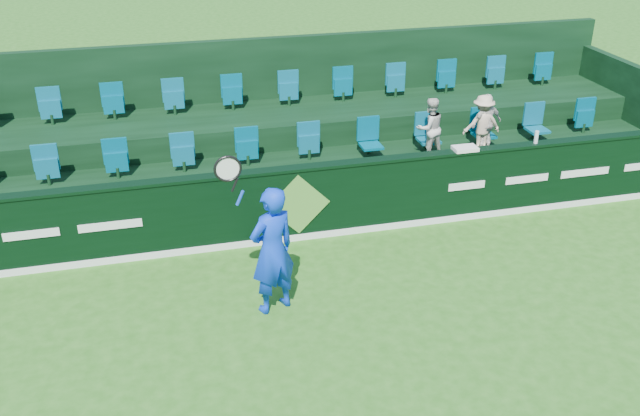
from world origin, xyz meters
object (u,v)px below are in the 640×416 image
object	(u,v)px
tennis_player	(272,250)
spectator_middle	(486,123)
spectator_left	(430,128)
spectator_right	(482,124)
drinks_bottle	(536,137)
towel	(465,148)

from	to	relation	value
tennis_player	spectator_middle	world-z (taller)	tennis_player
tennis_player	spectator_left	size ratio (longest dim) A/B	2.21
spectator_left	spectator_middle	xyz separation A→B (m)	(1.17, 0.00, -0.01)
tennis_player	spectator_right	distance (m)	5.70
spectator_left	drinks_bottle	size ratio (longest dim) A/B	5.08
tennis_player	spectator_left	bearing A→B (deg)	40.69
towel	drinks_bottle	distance (m)	1.39
spectator_left	spectator_middle	distance (m)	1.17
spectator_left	spectator_right	xyz separation A→B (m)	(1.08, 0.00, -0.02)
tennis_player	spectator_middle	size ratio (longest dim) A/B	2.24
towel	drinks_bottle	bearing A→B (deg)	0.00
spectator_right	tennis_player	bearing A→B (deg)	36.34
spectator_middle	drinks_bottle	xyz separation A→B (m)	(0.43, -1.12, 0.08)
drinks_bottle	tennis_player	bearing A→B (deg)	-158.94
spectator_middle	towel	world-z (taller)	spectator_middle
tennis_player	spectator_right	world-z (taller)	tennis_player
spectator_middle	spectator_left	bearing A→B (deg)	-14.89
tennis_player	spectator_middle	bearing A→B (deg)	33.07
tennis_player	spectator_left	distance (m)	4.84
tennis_player	spectator_left	xyz separation A→B (m)	(3.66, 3.14, 0.39)
tennis_player	drinks_bottle	distance (m)	5.65
spectator_middle	spectator_right	size ratio (longest dim) A/B	1.01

